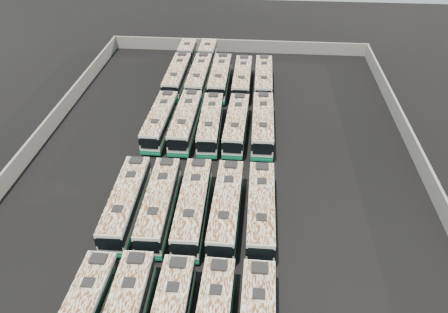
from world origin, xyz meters
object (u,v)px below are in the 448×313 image
bus_back_far_left (181,67)px  bus_midback_center (211,123)px  bus_back_far_right (263,79)px  bus_midfront_left (159,204)px  bus_midback_far_right (263,124)px  bus_midback_far_left (160,121)px  bus_midback_left (186,121)px  bus_midfront_far_right (261,210)px  bus_midfront_far_left (126,202)px  bus_back_right (242,79)px  bus_midfront_right (226,208)px  bus_midback_right (236,124)px  bus_midfront_center (193,206)px  bus_back_left (202,68)px  bus_back_center (220,77)px

bus_back_far_left → bus_midback_center: bearing=-68.3°
bus_midback_center → bus_back_far_right: bus_back_far_right is taller
bus_midfront_left → bus_midback_far_right: size_ratio=0.98×
bus_midback_far_left → bus_midback_left: (3.23, 0.07, 0.07)m
bus_midfront_far_right → bus_midback_left: bearing=121.3°
bus_midback_left → bus_midfront_far_left: bearing=-101.5°
bus_midback_far_right → bus_back_right: bearing=103.4°
bus_midback_far_left → bus_midback_left: bearing=2.3°
bus_midfront_far_left → bus_midfront_left: bearing=-1.7°
bus_midfront_right → bus_midback_right: bus_midfront_right is taller
bus_back_far_left → bus_back_far_right: 13.31m
bus_midfront_right → bus_back_right: bearing=90.7°
bus_midfront_center → bus_midback_right: bearing=77.4°
bus_back_left → bus_back_right: (6.42, -3.17, -0.05)m
bus_midback_far_left → bus_midback_center: bus_midback_center is taller
bus_back_left → bus_back_far_left: bearing=179.2°
bus_back_right → bus_midback_right: bearing=-90.0°
bus_midfront_left → bus_midfront_far_right: bus_midfront_far_right is taller
bus_midback_right → bus_midback_far_left: bearing=-178.8°
bus_midfront_left → bus_midback_far_left: bus_midfront_left is taller
bus_midfront_right → bus_back_right: bus_midfront_right is taller
bus_midfront_right → bus_midback_right: 15.61m
bus_midback_far_left → bus_midback_right: bus_midback_right is taller
bus_midfront_far_left → bus_midfront_right: (9.71, -0.03, 0.02)m
bus_midback_far_left → bus_midback_left: 3.24m
bus_midback_far_left → bus_back_center: bearing=65.5°
bus_back_right → bus_midfront_right: bearing=-89.9°
bus_back_far_right → bus_back_right: bearing=-177.3°
bus_midfront_far_right → bus_midback_far_left: (-12.90, 15.64, -0.04)m
bus_midfront_left → bus_midback_right: (6.49, 15.60, -0.02)m
bus_midfront_far_right → bus_midfront_right: bearing=180.0°
bus_midfront_right → bus_midback_far_right: (3.26, 15.78, 0.03)m
bus_back_right → bus_back_far_right: (3.15, 0.15, 0.02)m
bus_back_left → bus_back_center: bearing=-44.9°
bus_back_far_left → bus_midfront_center: bearing=-78.3°
bus_midback_far_left → bus_midback_center: size_ratio=0.99×
bus_back_right → bus_midfront_far_left: bearing=-108.5°
bus_midfront_right → bus_midback_far_right: bearing=79.1°
bus_back_right → bus_back_center: bearing=179.7°
bus_back_center → bus_midback_right: bearing=-75.9°
bus_midfront_far_right → bus_back_left: bus_back_left is taller
bus_midback_center → bus_midfront_left: bearing=-103.3°
bus_midback_right → bus_back_center: size_ratio=0.97×
bus_midback_right → bus_midback_far_right: size_ratio=0.96×
bus_midback_center → bus_back_left: (-3.13, 16.47, 0.05)m
bus_midfront_left → bus_back_far_left: (-3.25, 32.08, 0.01)m
bus_midback_center → bus_back_right: 13.70m
bus_midfront_left → bus_back_left: 32.00m
bus_midfront_far_left → bus_midback_far_left: (0.11, 15.63, -0.03)m
bus_midback_left → bus_back_center: same height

